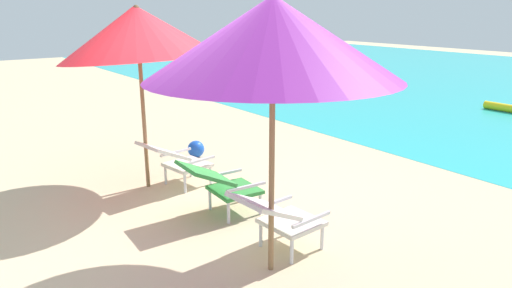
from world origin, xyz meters
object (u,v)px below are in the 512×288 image
beach_umbrella_left (138,33)px  beach_umbrella_right (273,39)px  lounge_chair_left (176,159)px  beach_ball (196,149)px  lounge_chair_right (279,215)px  lounge_chair_center (221,183)px

beach_umbrella_left → beach_umbrella_right: beach_umbrella_right is taller
lounge_chair_left → beach_ball: (-1.02, 0.86, -0.27)m
lounge_chair_right → beach_umbrella_left: (-2.43, -0.27, 1.61)m
lounge_chair_center → lounge_chair_right: bearing=-1.4°
beach_umbrella_left → lounge_chair_center: bearing=12.3°
beach_umbrella_right → beach_ball: beach_umbrella_right is taller
beach_umbrella_left → beach_ball: 2.32m
lounge_chair_center → beach_umbrella_right: bearing=-11.9°
beach_umbrella_right → beach_umbrella_left: bearing=-179.2°
lounge_chair_left → lounge_chair_center: same height
beach_umbrella_left → beach_umbrella_right: size_ratio=0.93×
lounge_chair_left → lounge_chair_right: bearing=-0.5°
lounge_chair_left → beach_ball: lounge_chair_left is taller
beach_ball → beach_umbrella_right: bearing=-18.5°
lounge_chair_center → beach_umbrella_right: (1.24, -0.26, 1.66)m
lounge_chair_left → lounge_chair_center: 1.08m
lounge_chair_right → beach_ball: size_ratio=3.38×
lounge_chair_center → beach_umbrella_right: size_ratio=0.33×
beach_umbrella_right → beach_ball: 4.02m
beach_umbrella_left → beach_ball: bearing=122.7°
lounge_chair_left → beach_umbrella_right: 2.87m
lounge_chair_right → beach_umbrella_left: beach_umbrella_left is taller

